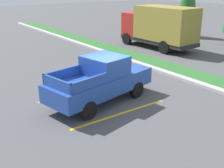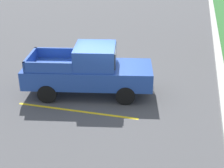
% 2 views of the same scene
% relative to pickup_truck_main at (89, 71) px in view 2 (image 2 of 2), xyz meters
% --- Properties ---
extents(ground_plane, '(120.00, 120.00, 0.00)m').
position_rel_pickup_truck_main_xyz_m(ground_plane, '(-0.08, 0.47, -1.04)').
color(ground_plane, '#4C4C4F').
extents(parking_line_near, '(0.12, 4.80, 0.01)m').
position_rel_pickup_truck_main_xyz_m(parking_line_near, '(-1.54, -0.05, -1.04)').
color(parking_line_near, yellow).
rests_on(parking_line_near, ground).
extents(parking_line_far, '(0.12, 4.80, 0.01)m').
position_rel_pickup_truck_main_xyz_m(parking_line_far, '(1.56, -0.05, -1.04)').
color(parking_line_far, yellow).
rests_on(parking_line_far, ground).
extents(pickup_truck_main, '(2.89, 5.49, 2.10)m').
position_rel_pickup_truck_main_xyz_m(pickup_truck_main, '(0.00, 0.00, 0.00)').
color(pickup_truck_main, black).
rests_on(pickup_truck_main, ground).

